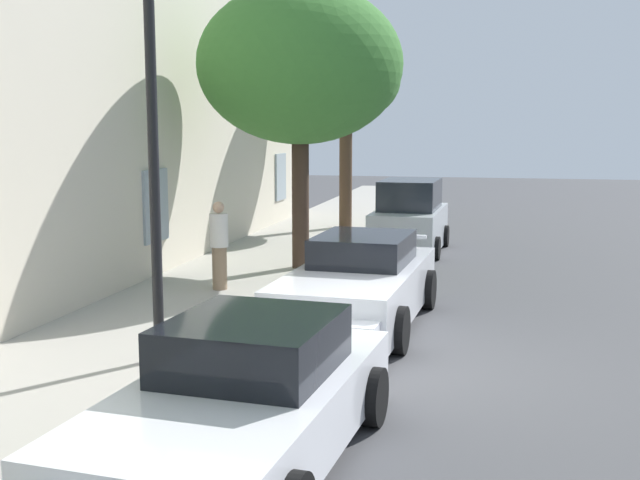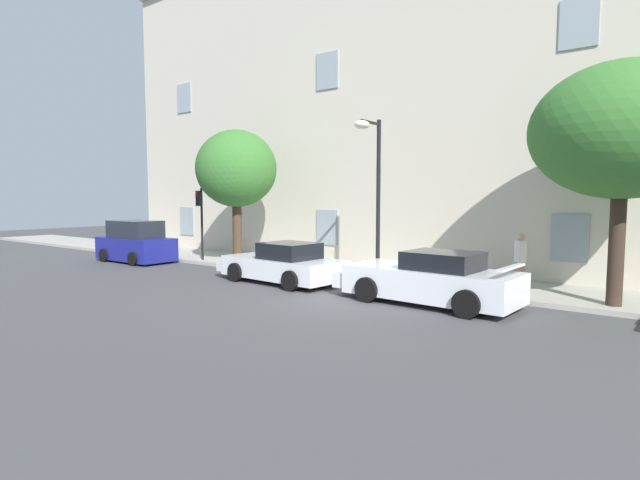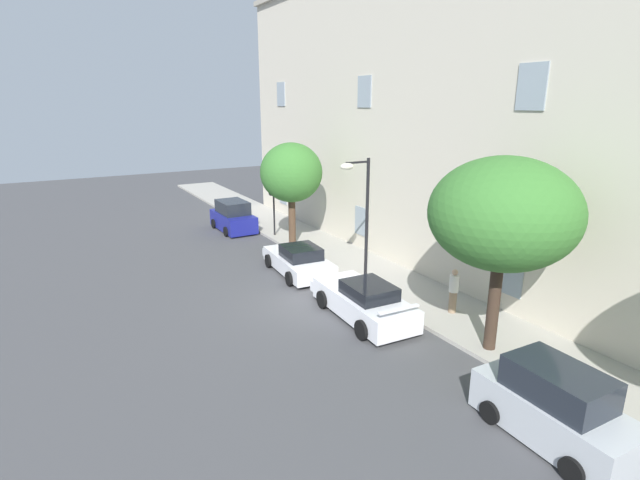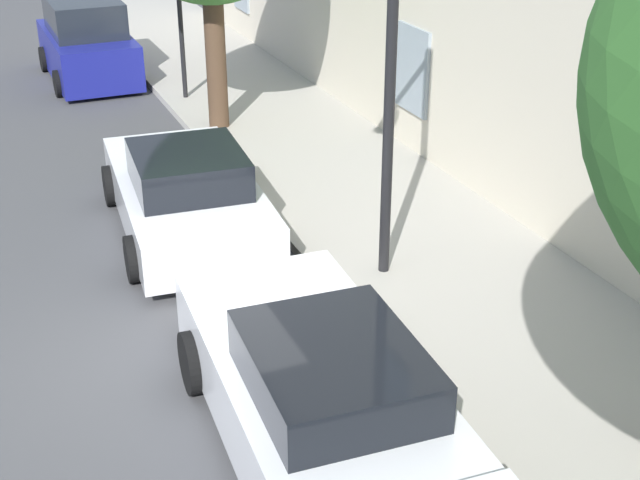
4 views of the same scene
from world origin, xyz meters
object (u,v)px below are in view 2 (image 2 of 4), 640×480
Objects in this scene: tree_near_kerb at (622,131)px; traffic_light at (200,211)px; sportscar_red_lead at (280,265)px; street_lamp at (372,168)px; hatchback_parked at (136,243)px; pedestrian_admiring at (520,260)px; sportscar_yellow_flank at (425,280)px; tree_midblock at (236,169)px.

tree_near_kerb is 1.93× the size of traffic_light.
traffic_light is (-6.01, 1.55, 1.71)m from sportscar_red_lead.
sportscar_red_lead is 0.91× the size of street_lamp.
sportscar_red_lead is 1.28× the size of hatchback_parked.
traffic_light reaches higher than pedestrian_admiring.
sportscar_red_lead is at bearing -0.59° from hatchback_parked.
hatchback_parked reaches higher than sportscar_yellow_flank.
sportscar_red_lead is 7.63m from pedestrian_admiring.
hatchback_parked is 0.71× the size of street_lamp.
pedestrian_admiring is (1.68, 2.94, 0.37)m from sportscar_yellow_flank.
sportscar_yellow_flank is 0.94× the size of tree_midblock.
pedestrian_admiring reaches higher than sportscar_yellow_flank.
street_lamp reaches higher than hatchback_parked.
sportscar_yellow_flank is 14.12m from hatchback_parked.
tree_near_kerb is at bearing 1.07° from traffic_light.
street_lamp is at bearing 7.32° from hatchback_parked.
tree_midblock is 2.73m from traffic_light.
sportscar_red_lead is 10.58m from tree_near_kerb.
hatchback_parked reaches higher than pedestrian_admiring.
hatchback_parked is 5.99m from tree_midblock.
tree_near_kerb reaches higher than hatchback_parked.
tree_near_kerb is (18.36, 1.75, 3.67)m from hatchback_parked.
tree_midblock is 3.26× the size of pedestrian_admiring.
traffic_light is (-11.43, 1.71, 1.66)m from sportscar_yellow_flank.
pedestrian_admiring is at bearing 9.65° from hatchback_parked.
sportscar_red_lead is 0.79× the size of tree_near_kerb.
traffic_light is 13.23m from pedestrian_admiring.
traffic_light is at bearing -175.06° from tree_midblock.
hatchback_parked is at bearing 178.97° from sportscar_yellow_flank.
tree_near_kerb reaches higher than street_lamp.
sportscar_red_lead is at bearing 178.26° from sportscar_yellow_flank.
hatchback_parked is at bearing -151.51° from traffic_light.
traffic_light is 0.59× the size of street_lamp.
sportscar_red_lead is at bearing -149.78° from street_lamp.
traffic_light is 1.87× the size of pedestrian_admiring.
tree_near_kerb reaches higher than sportscar_red_lead.
traffic_light is at bearing -178.93° from tree_near_kerb.
street_lamp is at bearing -164.54° from pedestrian_admiring.
sportscar_yellow_flank is at bearing -1.74° from sportscar_red_lead.
hatchback_parked is 2.24× the size of pedestrian_admiring.
sportscar_yellow_flank is 4.56m from street_lamp.
hatchback_parked is 0.69× the size of tree_midblock.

